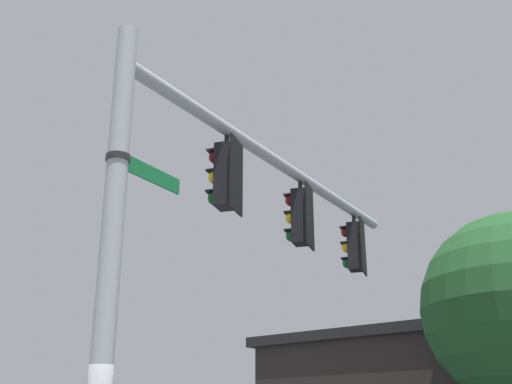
{
  "coord_description": "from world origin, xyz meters",
  "views": [
    {
      "loc": [
        -6.69,
        -3.97,
        1.76
      ],
      "look_at": [
        3.14,
        -0.82,
        5.6
      ],
      "focal_mm": 45.98,
      "sensor_mm": 36.0,
      "label": 1
    }
  ],
  "objects_px": {
    "traffic_light_nearest_pole": "(225,176)",
    "traffic_light_mid_inner": "(300,217)",
    "traffic_light_mid_outer": "(354,247)",
    "street_name_sign": "(136,167)"
  },
  "relations": [
    {
      "from": "traffic_light_mid_outer",
      "to": "traffic_light_nearest_pole",
      "type": "bearing_deg",
      "value": 165.32
    },
    {
      "from": "traffic_light_nearest_pole",
      "to": "traffic_light_mid_outer",
      "type": "relative_size",
      "value": 1.0
    },
    {
      "from": "traffic_light_mid_outer",
      "to": "street_name_sign",
      "type": "relative_size",
      "value": 0.98
    },
    {
      "from": "traffic_light_nearest_pole",
      "to": "traffic_light_mid_inner",
      "type": "height_order",
      "value": "same"
    },
    {
      "from": "traffic_light_mid_outer",
      "to": "traffic_light_mid_inner",
      "type": "bearing_deg",
      "value": 165.32
    },
    {
      "from": "traffic_light_nearest_pole",
      "to": "traffic_light_mid_inner",
      "type": "relative_size",
      "value": 1.0
    },
    {
      "from": "traffic_light_nearest_pole",
      "to": "traffic_light_mid_outer",
      "type": "height_order",
      "value": "same"
    },
    {
      "from": "traffic_light_mid_inner",
      "to": "traffic_light_mid_outer",
      "type": "distance_m",
      "value": 2.45
    },
    {
      "from": "traffic_light_nearest_pole",
      "to": "street_name_sign",
      "type": "distance_m",
      "value": 2.11
    },
    {
      "from": "street_name_sign",
      "to": "traffic_light_nearest_pole",
      "type": "bearing_deg",
      "value": -14.12
    }
  ]
}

